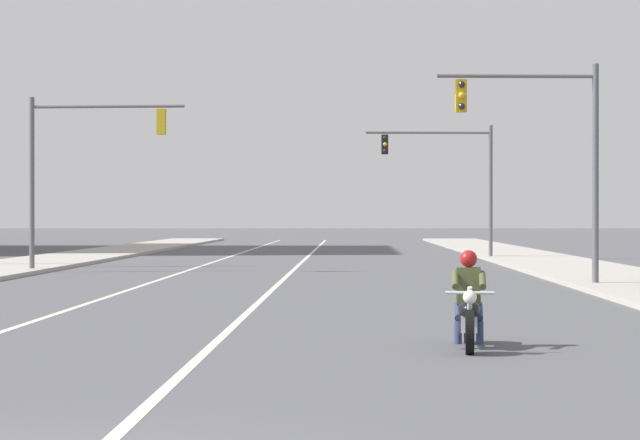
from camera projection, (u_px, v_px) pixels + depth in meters
name	position (u px, v px, depth m)	size (l,w,h in m)	color
lane_stripe_center	(302.00, 262.00, 53.94)	(0.16, 100.00, 0.01)	beige
lane_stripe_left	(215.00, 261.00, 54.03)	(0.16, 100.00, 0.01)	beige
sidewalk_kerb_right	(560.00, 265.00, 48.68)	(4.40, 110.00, 0.14)	#ADA89E
sidewalk_kerb_left	(28.00, 264.00, 49.21)	(4.40, 110.00, 0.14)	#ADA89E
motorcycle_with_rider	(469.00, 309.00, 18.39)	(0.70, 2.19, 1.46)	black
traffic_signal_near_right	(550.00, 140.00, 34.12)	(4.49, 0.55, 6.20)	#56565B
traffic_signal_near_left	(77.00, 155.00, 43.59)	(5.55, 0.46, 6.20)	#56565B
traffic_signal_mid_right	(454.00, 169.00, 57.04)	(5.87, 0.63, 6.20)	#56565B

